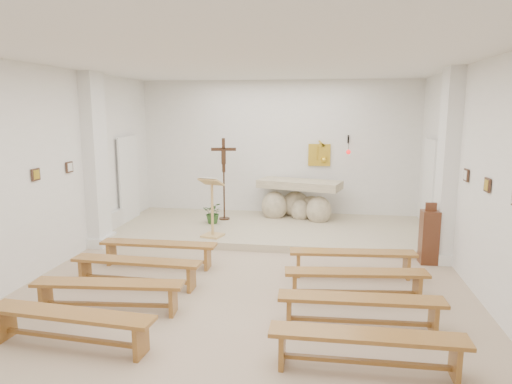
% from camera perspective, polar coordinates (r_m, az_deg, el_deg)
% --- Properties ---
extents(ground, '(7.00, 10.00, 0.00)m').
position_cam_1_polar(ground, '(7.20, -1.66, -12.31)').
color(ground, tan).
rests_on(ground, ground).
extents(wall_left, '(0.02, 10.00, 3.50)m').
position_cam_1_polar(wall_left, '(8.12, -26.75, 1.98)').
color(wall_left, white).
rests_on(wall_left, ground).
extents(wall_right, '(0.02, 10.00, 3.50)m').
position_cam_1_polar(wall_right, '(7.00, 27.62, 0.75)').
color(wall_right, white).
rests_on(wall_right, ground).
extents(wall_back, '(7.00, 0.02, 3.50)m').
position_cam_1_polar(wall_back, '(11.64, 2.74, 5.23)').
color(wall_back, white).
rests_on(wall_back, ground).
extents(ceiling, '(7.00, 10.00, 0.02)m').
position_cam_1_polar(ceiling, '(6.69, -1.82, 16.48)').
color(ceiling, silver).
rests_on(ceiling, wall_back).
extents(sanctuary_platform, '(6.98, 3.00, 0.15)m').
position_cam_1_polar(sanctuary_platform, '(10.47, 1.80, -4.65)').
color(sanctuary_platform, tan).
rests_on(sanctuary_platform, ground).
extents(pilaster_left, '(0.26, 0.55, 3.50)m').
position_cam_1_polar(pilaster_left, '(9.75, -19.40, 3.69)').
color(pilaster_left, white).
rests_on(pilaster_left, ground).
extents(pilaster_right, '(0.26, 0.55, 3.50)m').
position_cam_1_polar(pilaster_right, '(8.87, 22.79, 2.88)').
color(pilaster_right, white).
rests_on(pilaster_right, ground).
extents(gold_wall_relief, '(0.55, 0.04, 0.55)m').
position_cam_1_polar(gold_wall_relief, '(11.56, 7.92, 4.61)').
color(gold_wall_relief, gold).
rests_on(gold_wall_relief, wall_back).
extents(sanctuary_lamp, '(0.11, 0.36, 0.44)m').
position_cam_1_polar(sanctuary_lamp, '(11.30, 11.48, 5.19)').
color(sanctuary_lamp, black).
rests_on(sanctuary_lamp, wall_back).
extents(station_frame_left_mid, '(0.03, 0.20, 0.20)m').
position_cam_1_polar(station_frame_left_mid, '(8.27, -25.83, 1.97)').
color(station_frame_left_mid, '#41291C').
rests_on(station_frame_left_mid, wall_left).
extents(station_frame_left_rear, '(0.03, 0.20, 0.20)m').
position_cam_1_polar(station_frame_left_rear, '(9.11, -22.30, 2.90)').
color(station_frame_left_rear, '#41291C').
rests_on(station_frame_left_rear, wall_left).
extents(station_frame_right_mid, '(0.03, 0.20, 0.20)m').
position_cam_1_polar(station_frame_right_mid, '(7.19, 26.95, 0.78)').
color(station_frame_right_mid, '#41291C').
rests_on(station_frame_right_mid, wall_right).
extents(station_frame_right_rear, '(0.03, 0.20, 0.20)m').
position_cam_1_polar(station_frame_right_rear, '(8.13, 24.79, 1.93)').
color(station_frame_right_rear, '#41291C').
rests_on(station_frame_right_rear, wall_right).
extents(radiator_left, '(0.10, 0.85, 0.52)m').
position_cam_1_polar(radiator_left, '(10.64, -17.46, -3.80)').
color(radiator_left, silver).
rests_on(radiator_left, ground).
extents(radiator_right, '(0.10, 0.85, 0.52)m').
position_cam_1_polar(radiator_right, '(9.83, 21.56, -5.19)').
color(radiator_right, silver).
rests_on(radiator_right, ground).
extents(altar, '(2.11, 1.26, 1.02)m').
position_cam_1_polar(altar, '(11.19, 5.31, -1.26)').
color(altar, beige).
rests_on(altar, sanctuary_platform).
extents(lectern, '(0.53, 0.48, 1.28)m').
position_cam_1_polar(lectern, '(9.47, -5.55, -1.89)').
color(lectern, tan).
rests_on(lectern, sanctuary_platform).
extents(crucifix_stand, '(0.59, 0.26, 1.96)m').
position_cam_1_polar(crucifix_stand, '(10.88, -4.05, 2.39)').
color(crucifix_stand, '#372011').
rests_on(crucifix_stand, sanctuary_platform).
extents(potted_plant, '(0.48, 0.42, 0.51)m').
position_cam_1_polar(potted_plant, '(10.67, -5.34, -2.58)').
color(potted_plant, '#2A5020').
rests_on(potted_plant, sanctuary_platform).
extents(donation_pedestal, '(0.32, 0.32, 1.13)m').
position_cam_1_polar(donation_pedestal, '(8.86, 20.81, -5.25)').
color(donation_pedestal, '#542C18').
rests_on(donation_pedestal, ground).
extents(bench_left_front, '(2.08, 0.34, 0.44)m').
position_cam_1_polar(bench_left_front, '(8.37, -12.09, -6.89)').
color(bench_left_front, '#94612A').
rests_on(bench_left_front, ground).
extents(bench_right_front, '(2.10, 0.51, 0.44)m').
position_cam_1_polar(bench_right_front, '(7.86, 11.94, -8.01)').
color(bench_right_front, '#94612A').
rests_on(bench_right_front, ground).
extents(bench_left_second, '(2.09, 0.39, 0.44)m').
position_cam_1_polar(bench_left_second, '(7.53, -14.69, -8.96)').
color(bench_left_second, '#94612A').
rests_on(bench_left_second, ground).
extents(bench_right_second, '(2.11, 0.56, 0.44)m').
position_cam_1_polar(bench_right_second, '(6.96, 12.37, -10.46)').
color(bench_right_second, '#94612A').
rests_on(bench_right_second, ground).
extents(bench_left_third, '(2.10, 0.52, 0.44)m').
position_cam_1_polar(bench_left_third, '(6.72, -17.97, -11.52)').
color(bench_left_third, '#94612A').
rests_on(bench_left_third, ground).
extents(bench_right_third, '(2.09, 0.42, 0.44)m').
position_cam_1_polar(bench_right_third, '(6.07, 12.93, -13.64)').
color(bench_right_third, '#94612A').
rests_on(bench_right_third, ground).
extents(bench_left_fourth, '(2.10, 0.49, 0.44)m').
position_cam_1_polar(bench_left_fourth, '(5.95, -22.22, -14.69)').
color(bench_left_fourth, '#94612A').
rests_on(bench_left_fourth, ground).
extents(bench_right_fourth, '(2.08, 0.35, 0.44)m').
position_cam_1_polar(bench_right_fourth, '(5.21, 13.70, -17.87)').
color(bench_right_fourth, '#94612A').
rests_on(bench_right_fourth, ground).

